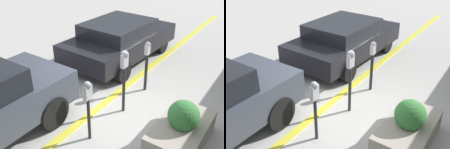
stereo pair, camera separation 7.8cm
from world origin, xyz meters
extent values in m
plane|color=#ADAAA3|center=(0.00, 0.00, 0.00)|extent=(40.00, 40.00, 0.00)
cube|color=gold|center=(0.00, 0.08, 0.02)|extent=(19.00, 0.16, 0.04)
cylinder|color=#232326|center=(-1.19, -0.40, 0.48)|extent=(0.06, 0.06, 0.97)
cube|color=#B7B7BC|center=(-1.19, -0.40, 1.12)|extent=(0.18, 0.09, 0.30)
sphere|color=gray|center=(-1.19, -0.40, 1.27)|extent=(0.16, 0.16, 0.16)
cylinder|color=#232326|center=(0.01, -0.45, 0.58)|extent=(0.07, 0.07, 1.16)
cube|color=#B7B7BC|center=(0.01, -0.45, 1.31)|extent=(0.20, 0.09, 0.31)
sphere|color=gray|center=(0.01, -0.45, 1.47)|extent=(0.17, 0.17, 0.17)
cylinder|color=#232326|center=(1.16, -0.41, 0.52)|extent=(0.08, 0.08, 1.04)
cube|color=#B7B7BC|center=(1.16, -0.41, 1.18)|extent=(0.15, 0.09, 0.27)
sphere|color=gray|center=(1.16, -0.41, 1.31)|extent=(0.13, 0.13, 0.13)
cube|color=#A39989|center=(-0.23, -1.97, 0.23)|extent=(1.65, 0.91, 0.45)
sphere|color=#387A38|center=(-0.23, -1.97, 0.66)|extent=(0.62, 0.62, 0.62)
cylinder|color=black|center=(-1.34, 0.47, 0.37)|extent=(0.75, 0.21, 0.75)
cylinder|color=black|center=(-1.34, 2.11, 0.37)|extent=(0.75, 0.21, 0.75)
cube|color=black|center=(2.46, 1.24, 0.60)|extent=(4.17, 2.08, 0.58)
cube|color=black|center=(2.30, 1.24, 1.11)|extent=(2.19, 1.78, 0.43)
cylinder|color=black|center=(3.73, 0.35, 0.31)|extent=(0.62, 0.23, 0.62)
cylinder|color=black|center=(3.73, 2.13, 0.31)|extent=(0.62, 0.23, 0.62)
cylinder|color=black|center=(1.19, 0.35, 0.31)|extent=(0.62, 0.23, 0.62)
cylinder|color=black|center=(1.19, 2.13, 0.31)|extent=(0.62, 0.23, 0.62)
camera|label=1|loc=(-4.33, -3.16, 3.73)|focal=42.00mm
camera|label=2|loc=(-4.38, -3.10, 3.73)|focal=42.00mm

